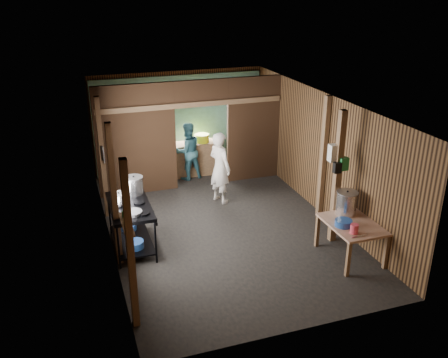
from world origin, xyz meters
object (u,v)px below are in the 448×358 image
object	(u,v)px
prep_table	(350,240)
pink_bucket	(354,229)
gas_range	(131,226)
yellow_tub	(202,138)
stove_pot_large	(134,186)
stock_pot	(346,203)
cook	(220,168)

from	to	relation	value
prep_table	pink_bucket	world-z (taller)	pink_bucket
prep_table	gas_range	bearing A→B (deg)	156.38
pink_bucket	yellow_tub	bearing A→B (deg)	102.79
stove_pot_large	stock_pot	bearing A→B (deg)	-25.35
stove_pot_large	stock_pot	size ratio (longest dim) A/B	0.78
stock_pot	pink_bucket	distance (m)	0.77
prep_table	stove_pot_large	distance (m)	4.18
pink_bucket	cook	xyz separation A→B (m)	(-1.30, 3.41, 0.05)
prep_table	yellow_tub	distance (m)	5.13
gas_range	prep_table	bearing A→B (deg)	-23.62
prep_table	stock_pot	distance (m)	0.68
cook	gas_range	bearing A→B (deg)	98.48
pink_bucket	cook	distance (m)	3.65
stove_pot_large	pink_bucket	xyz separation A→B (m)	(3.36, -2.43, -0.28)
prep_table	yellow_tub	world-z (taller)	yellow_tub
pink_bucket	gas_range	bearing A→B (deg)	151.12
stove_pot_large	yellow_tub	world-z (taller)	stove_pot_large
gas_range	stove_pot_large	xyz separation A→B (m)	(0.17, 0.49, 0.61)
gas_range	cook	xyz separation A→B (m)	(2.23, 1.46, 0.37)
gas_range	pink_bucket	distance (m)	4.05
gas_range	prep_table	distance (m)	4.05
gas_range	yellow_tub	xyz separation A→B (m)	(2.34, 3.29, 0.51)
gas_range	yellow_tub	bearing A→B (deg)	54.49
gas_range	stock_pot	size ratio (longest dim) A/B	3.27
gas_range	cook	bearing A→B (deg)	33.16
yellow_tub	cook	bearing A→B (deg)	-93.61
prep_table	stock_pot	xyz separation A→B (m)	(0.10, 0.39, 0.55)
yellow_tub	cook	size ratio (longest dim) A/B	0.23
gas_range	pink_bucket	xyz separation A→B (m)	(3.53, -1.95, 0.32)
pink_bucket	yellow_tub	distance (m)	5.37
stove_pot_large	yellow_tub	distance (m)	3.55
gas_range	prep_table	xyz separation A→B (m)	(3.71, -1.62, -0.10)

